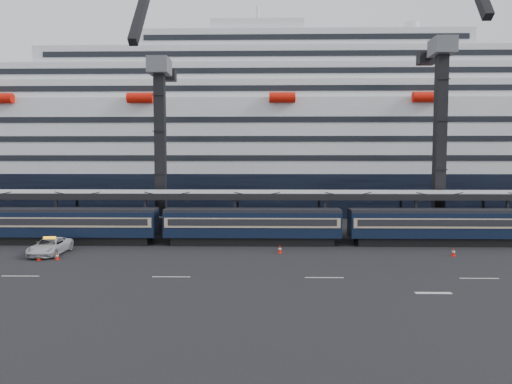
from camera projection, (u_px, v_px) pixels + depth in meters
ground at (341, 266)px, 39.51m from camera, size 260.00×260.00×0.00m
lane_markings at (462, 282)px, 34.14m from camera, size 111.00×4.27×0.02m
train at (283, 224)px, 49.43m from camera, size 133.05×3.00×4.05m
canopy at (322, 194)px, 53.11m from camera, size 130.00×6.25×5.53m
cruise_ship at (295, 143)px, 84.54m from camera, size 214.09×28.84×34.00m
crane_dark_near at (159, 138)px, 57.62m from camera, size 4.50×17.75×35.08m
crane_dark_mid at (442, 126)px, 55.83m from camera, size 4.50×18.24×39.64m
pickup_truck at (50, 246)px, 44.27m from camera, size 2.76×5.77×1.59m
traffic_cone_b at (39, 256)px, 41.78m from camera, size 0.42×0.42×0.84m
traffic_cone_c at (57, 256)px, 41.94m from camera, size 0.37×0.37×0.74m
traffic_cone_d at (280, 249)px, 45.01m from camera, size 0.41×0.41×0.82m
traffic_cone_e at (453, 252)px, 43.59m from camera, size 0.40×0.40×0.80m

